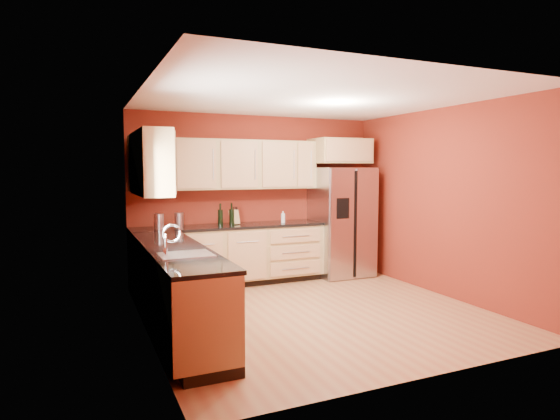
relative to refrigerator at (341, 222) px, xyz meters
name	(u,v)px	position (x,y,z in m)	size (l,w,h in m)	color
floor	(315,312)	(-1.35, -1.62, -0.89)	(4.00, 4.00, 0.00)	#A76641
ceiling	(316,98)	(-1.35, -1.62, 1.71)	(4.00, 4.00, 0.00)	white
wall_back	(257,198)	(-1.35, 0.38, 0.41)	(4.00, 0.04, 2.60)	maroon
wall_front	(430,225)	(-1.35, -3.62, 0.41)	(4.00, 0.04, 2.60)	maroon
wall_left	(145,213)	(-3.35, -1.62, 0.41)	(0.04, 4.00, 2.60)	maroon
wall_right	(444,202)	(0.65, -1.62, 0.41)	(0.04, 4.00, 2.60)	maroon
base_cabinets_back	(230,256)	(-1.90, 0.07, -0.45)	(2.90, 0.60, 0.88)	tan
base_cabinets_left	(176,291)	(-3.05, -1.62, -0.45)	(0.60, 2.80, 0.88)	tan
countertop_back	(230,226)	(-1.90, 0.06, 0.01)	(2.90, 0.62, 0.04)	black
countertop_left	(176,249)	(-3.04, -1.62, 0.01)	(0.62, 2.80, 0.04)	black
upper_cabinets_back	(245,165)	(-1.60, 0.21, 0.94)	(2.30, 0.33, 0.75)	tan
upper_cabinets_left	(150,163)	(-3.19, -0.90, 0.94)	(0.33, 1.35, 0.75)	tan
corner_upper_cabinet	(152,164)	(-3.02, 0.04, 0.94)	(0.62, 0.33, 0.75)	tan
over_fridge_cabinet	(340,151)	(0.00, 0.07, 1.16)	(0.92, 0.60, 0.40)	tan
refrigerator	(341,222)	(0.00, 0.00, 0.00)	(0.90, 0.75, 1.78)	silver
window	(154,191)	(-3.33, -2.12, 0.66)	(0.03, 0.90, 1.00)	white
sink_faucet	(186,240)	(-3.04, -2.12, 0.18)	(0.50, 0.42, 0.30)	silver
canister_left	(179,220)	(-2.65, 0.10, 0.13)	(0.13, 0.13, 0.21)	silver
canister_right	(159,221)	(-2.95, 0.00, 0.14)	(0.13, 0.13, 0.22)	silver
wine_bottle_a	(232,214)	(-1.88, 0.03, 0.20)	(0.07, 0.07, 0.33)	black
wine_bottle_b	(220,215)	(-2.07, -0.01, 0.20)	(0.08, 0.08, 0.33)	black
knife_block	(234,217)	(-1.82, 0.10, 0.14)	(0.11, 0.10, 0.22)	tan
soap_dispenser	(283,217)	(-1.06, 0.00, 0.12)	(0.06, 0.06, 0.18)	white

